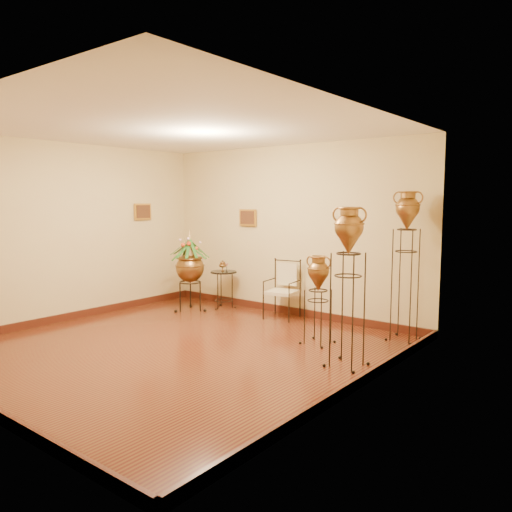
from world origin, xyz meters
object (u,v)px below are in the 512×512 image
Objects in this scene: amphora_mid at (348,286)px; planter_urn at (190,264)px; amphora_tall at (406,264)px; side_table at (224,289)px; armchair at (282,290)px.

amphora_mid reaches higher than planter_urn.
side_table is at bearing 179.99° from amphora_tall.
side_table is (-3.21, 1.45, -0.59)m from amphora_mid.
amphora_tall reaches higher than side_table.
amphora_mid is 3.66m from planter_urn.
amphora_mid reaches higher than side_table.
amphora_tall is 3.38m from side_table.
armchair is at bearing -0.04° from side_table.
amphora_mid is at bearing -15.05° from planter_urn.
side_table is (-3.30, 0.00, -0.70)m from amphora_tall.
amphora_tall is 1.10× the size of amphora_mid.
amphora_mid is at bearing -93.74° from amphora_tall.
amphora_mid is 3.57m from side_table.
amphora_mid is 2.24× the size of side_table.
amphora_mid is at bearing -24.38° from side_table.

